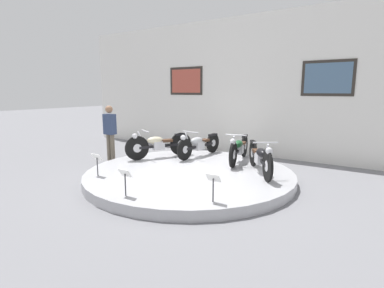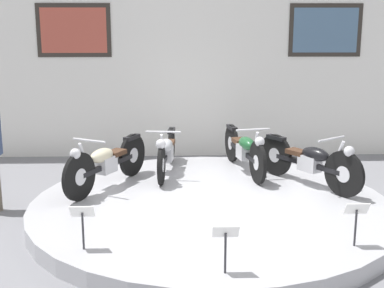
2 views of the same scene
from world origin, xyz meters
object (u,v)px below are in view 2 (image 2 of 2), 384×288
at_px(motorcycle_green, 245,149).
at_px(info_placard_front_centre, 226,238).
at_px(motorcycle_cream, 106,162).
at_px(info_placard_front_right, 356,214).
at_px(motorcycle_silver, 166,151).
at_px(motorcycle_black, 310,160).
at_px(info_placard_front_left, 82,217).

height_order(motorcycle_green, info_placard_front_centre, motorcycle_green).
xyz_separation_m(motorcycle_cream, info_placard_front_centre, (1.51, -2.80, -0.03)).
relative_size(info_placard_front_centre, info_placard_front_right, 1.00).
height_order(motorcycle_silver, motorcycle_black, motorcycle_black).
distance_m(motorcycle_green, info_placard_front_left, 3.66).
xyz_separation_m(motorcycle_silver, info_placard_front_right, (2.12, -2.97, -0.00)).
relative_size(motorcycle_silver, motorcycle_black, 1.15).
distance_m(motorcycle_silver, info_placard_front_centre, 3.63).
bearing_deg(info_placard_front_right, motorcycle_green, 105.99).
distance_m(motorcycle_cream, motorcycle_black, 3.03).
xyz_separation_m(motorcycle_green, motorcycle_black, (0.88, -0.77, 0.00)).
bearing_deg(info_placard_front_right, info_placard_front_left, 180.00).
bearing_deg(motorcycle_cream, motorcycle_silver, 41.26).
xyz_separation_m(motorcycle_black, info_placard_front_left, (-3.01, -2.20, -0.03)).
bearing_deg(motorcycle_cream, motorcycle_black, 0.03).
bearing_deg(info_placard_front_centre, motorcycle_cream, 118.34).
bearing_deg(motorcycle_green, info_placard_front_right, -74.01).
height_order(motorcycle_silver, info_placard_front_left, motorcycle_silver).
bearing_deg(motorcycle_black, motorcycle_silver, 160.34).
relative_size(motorcycle_green, info_placard_front_left, 3.86).
bearing_deg(info_placard_front_centre, motorcycle_black, 61.61).
height_order(motorcycle_green, motorcycle_black, motorcycle_black).
bearing_deg(motorcycle_cream, info_placard_front_left, -89.39).
distance_m(motorcycle_cream, info_placard_front_left, 2.20).
xyz_separation_m(motorcycle_green, info_placard_front_right, (0.85, -2.97, -0.02)).
relative_size(motorcycle_black, info_placard_front_right, 3.31).
bearing_deg(motorcycle_black, motorcycle_cream, -179.97).
bearing_deg(motorcycle_cream, info_placard_front_centre, -61.66).
distance_m(motorcycle_cream, info_placard_front_centre, 3.19).
relative_size(motorcycle_black, info_placard_front_centre, 3.31).
bearing_deg(info_placard_front_right, motorcycle_black, 89.29).
bearing_deg(motorcycle_cream, info_placard_front_right, -36.19).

